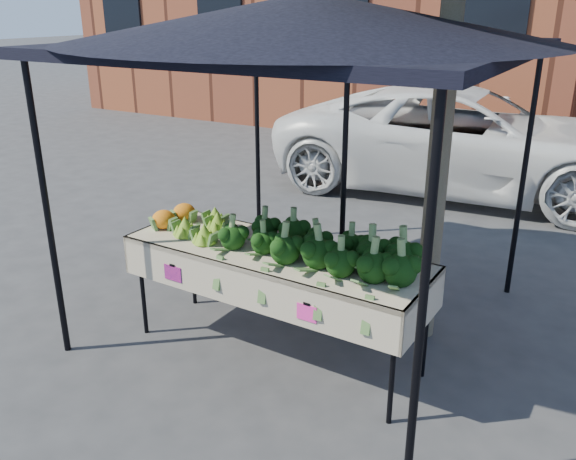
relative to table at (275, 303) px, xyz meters
name	(u,v)px	position (x,y,z in m)	size (l,w,h in m)	color
ground	(297,359)	(0.20, 0.01, -0.45)	(90.00, 90.00, 0.00)	#323235
table	(275,303)	(0.00, 0.00, 0.00)	(2.42, 0.87, 0.90)	beige
canopy	(309,171)	(-0.05, 0.63, 0.92)	(3.16, 3.16, 2.74)	black
broccoli_heap	(319,241)	(0.36, 0.03, 0.59)	(1.55, 0.58, 0.28)	black
romanesco_cluster	(207,221)	(-0.66, 0.04, 0.56)	(0.44, 0.58, 0.21)	#87AE2E
cauliflower_pair	(174,214)	(-1.03, 0.07, 0.55)	(0.24, 0.44, 0.19)	orange
street_tree	(450,32)	(0.93, 0.91, 2.01)	(2.50, 2.50, 4.92)	#1E4C14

